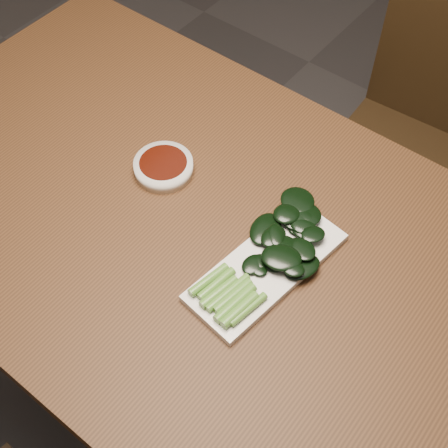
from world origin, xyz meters
TOP-DOWN VIEW (x-y plane):
  - ground at (0.00, 0.00)m, footprint 6.00×6.00m
  - table at (0.00, 0.00)m, footprint 1.40×0.80m
  - chair_far at (0.14, 0.71)m, footprint 0.44×0.44m
  - sauce_bowl at (-0.14, 0.06)m, footprint 0.11×0.11m
  - serving_plate at (0.14, -0.00)m, footprint 0.15×0.31m
  - gai_lan at (0.13, 0.03)m, footprint 0.16×0.32m

SIDE VIEW (x-z plane):
  - ground at x=0.00m, z-range 0.00..0.00m
  - chair_far at x=0.14m, z-range 0.04..0.93m
  - table at x=0.00m, z-range 0.30..1.05m
  - serving_plate at x=0.14m, z-range 0.75..0.76m
  - sauce_bowl at x=-0.14m, z-range 0.75..0.78m
  - gai_lan at x=0.13m, z-range 0.76..0.79m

